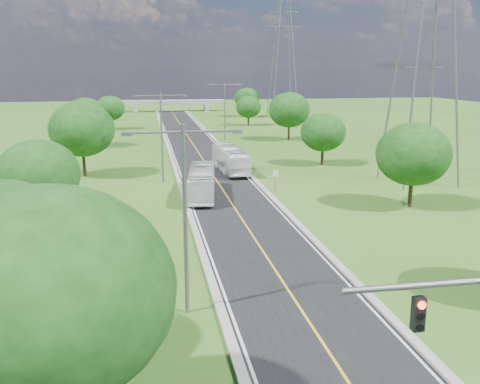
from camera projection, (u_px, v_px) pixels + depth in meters
The scene contains 23 objects.
ground at pixel (202, 158), 75.36m from camera, with size 260.00×260.00×0.00m, color #2B5818.
road at pixel (198, 151), 81.10m from camera, with size 8.00×150.00×0.06m, color black.
curb_left at pixel (169, 152), 80.35m from camera, with size 0.50×150.00×0.22m, color gray.
curb_right at pixel (225, 150), 81.81m from camera, with size 0.50×150.00×0.22m, color gray.
speed_limit_sign at pixel (275, 177), 54.81m from camera, with size 0.55×0.09×2.40m.
overpass at pixel (171, 103), 151.41m from camera, with size 30.00×3.00×3.20m.
streetlight_near_left at pixel (185, 204), 26.99m from camera, with size 5.90×0.25×10.00m.
streetlight_mid_left at pixel (161, 129), 58.59m from camera, with size 5.90×0.25×10.00m.
streetlight_far_right at pixel (225, 106), 92.26m from camera, with size 5.90×0.25×10.00m.
power_tower_near at pixel (426, 53), 56.76m from camera, with size 9.00×6.40×28.00m.
power_tower_far at pixel (283, 60), 129.27m from camera, with size 9.00×6.40×28.00m.
tree_lb at pixel (38, 174), 40.89m from camera, with size 6.30×6.30×7.33m.
tree_lc at pixel (82, 129), 61.92m from camera, with size 7.56×7.56×8.79m.
tree_ld at pixel (85, 116), 84.70m from camera, with size 6.72×6.72×7.82m.
tree_le at pixel (110, 108), 108.26m from camera, with size 5.88×5.88×6.84m.
tree_lf at pixel (49, 293), 16.57m from camera, with size 7.98×7.98×9.28m.
tree_rb at pixel (413, 154), 48.24m from camera, with size 6.72×6.72×7.82m.
tree_rc at pixel (323, 132), 69.28m from camera, with size 5.88×5.88×6.84m.
tree_rd at pixel (289, 110), 92.39m from camera, with size 7.14×7.14×8.30m.
tree_re at pixel (248, 107), 115.23m from camera, with size 5.46×5.46×6.35m.
tree_rf at pixel (247, 98), 134.84m from camera, with size 6.30×6.30×7.33m.
bus_outbound at pixel (230, 159), 65.30m from camera, with size 2.56×10.93×3.05m, color white.
bus_inbound at pixel (202, 182), 52.84m from camera, with size 2.45×10.48×2.92m, color silver.
Camera 1 is at (-7.87, -14.20, 12.77)m, focal length 40.00 mm.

